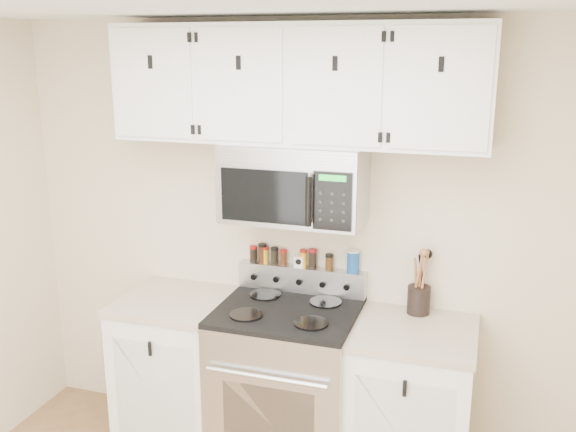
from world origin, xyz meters
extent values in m
cube|color=beige|center=(0.00, 1.75, 1.25)|extent=(3.50, 0.01, 2.50)
cube|color=#B7B7BA|center=(0.00, 1.43, 0.46)|extent=(0.76, 0.65, 0.92)
cube|color=black|center=(0.00, 1.11, 0.45)|extent=(0.50, 0.02, 0.40)
cube|color=black|center=(0.00, 1.43, 0.94)|extent=(0.76, 0.65, 0.03)
cube|color=#B7B7BA|center=(0.00, 1.71, 1.03)|extent=(0.76, 0.08, 0.15)
cylinder|color=black|center=(-0.18, 1.28, 0.96)|extent=(0.18, 0.18, 0.01)
cylinder|color=black|center=(0.18, 1.28, 0.96)|extent=(0.18, 0.18, 0.01)
cylinder|color=black|center=(-0.18, 1.57, 0.96)|extent=(0.18, 0.18, 0.01)
cylinder|color=black|center=(0.18, 1.57, 0.96)|extent=(0.18, 0.18, 0.01)
cube|color=white|center=(-0.69, 1.45, 0.44)|extent=(0.62, 0.60, 0.88)
cube|color=tan|center=(-0.69, 1.45, 0.90)|extent=(0.64, 0.62, 0.04)
cube|color=white|center=(0.69, 1.45, 0.44)|extent=(0.62, 0.60, 0.88)
cube|color=tan|center=(0.69, 1.45, 0.90)|extent=(0.64, 0.62, 0.04)
cube|color=#9E9EA3|center=(0.00, 1.56, 1.63)|extent=(0.76, 0.38, 0.42)
cube|color=#B7B7BA|center=(0.00, 1.36, 1.80)|extent=(0.73, 0.01, 0.08)
cube|color=black|center=(-0.10, 1.36, 1.59)|extent=(0.47, 0.01, 0.28)
cube|color=black|center=(0.26, 1.36, 1.59)|extent=(0.20, 0.01, 0.30)
cylinder|color=black|center=(0.15, 1.33, 1.59)|extent=(0.03, 0.03, 0.26)
cube|color=white|center=(0.00, 1.58, 2.15)|extent=(2.00, 0.33, 0.62)
cube|color=white|center=(-0.75, 1.41, 2.15)|extent=(0.46, 0.01, 0.57)
cube|color=black|center=(-0.75, 1.41, 2.26)|extent=(0.02, 0.01, 0.07)
cube|color=white|center=(-0.25, 1.41, 2.15)|extent=(0.46, 0.01, 0.57)
cube|color=black|center=(-0.25, 1.41, 2.26)|extent=(0.03, 0.01, 0.07)
cube|color=white|center=(0.25, 1.41, 2.15)|extent=(0.46, 0.01, 0.57)
cube|color=black|center=(0.25, 1.41, 2.26)|extent=(0.03, 0.01, 0.07)
cube|color=white|center=(0.75, 1.41, 2.15)|extent=(0.46, 0.01, 0.57)
cube|color=black|center=(0.75, 1.41, 2.26)|extent=(0.02, 0.01, 0.07)
cylinder|color=black|center=(0.68, 1.66, 1.00)|extent=(0.12, 0.12, 0.16)
cylinder|color=#935C35|center=(0.68, 1.66, 1.12)|extent=(0.01, 0.01, 0.29)
cylinder|color=#935C35|center=(0.70, 1.65, 1.13)|extent=(0.01, 0.01, 0.31)
cylinder|color=#935C35|center=(0.66, 1.67, 1.11)|extent=(0.01, 0.01, 0.27)
cylinder|color=black|center=(0.69, 1.68, 1.11)|extent=(0.01, 0.01, 0.28)
cylinder|color=#935C35|center=(0.67, 1.64, 1.12)|extent=(0.01, 0.01, 0.30)
cube|color=white|center=(-0.01, 1.71, 1.13)|extent=(0.06, 0.05, 0.06)
cylinder|color=#164A9A|center=(0.30, 1.71, 1.16)|extent=(0.07, 0.07, 0.12)
cylinder|color=white|center=(0.30, 1.71, 1.23)|extent=(0.07, 0.07, 0.01)
cylinder|color=black|center=(-0.30, 1.71, 1.14)|extent=(0.04, 0.04, 0.08)
cylinder|color=#A80C0D|center=(-0.30, 1.71, 1.19)|extent=(0.04, 0.04, 0.02)
cylinder|color=#3B1B0E|center=(-0.24, 1.71, 1.15)|extent=(0.05, 0.05, 0.10)
cylinder|color=black|center=(-0.24, 1.71, 1.21)|extent=(0.05, 0.05, 0.02)
cylinder|color=orange|center=(-0.23, 1.71, 1.14)|extent=(0.04, 0.04, 0.08)
cylinder|color=#A7130C|center=(-0.23, 1.71, 1.19)|extent=(0.04, 0.04, 0.02)
cylinder|color=black|center=(-0.17, 1.71, 1.14)|extent=(0.04, 0.04, 0.09)
cylinder|color=black|center=(-0.17, 1.71, 1.19)|extent=(0.04, 0.04, 0.02)
cylinder|color=#452010|center=(-0.11, 1.71, 1.14)|extent=(0.04, 0.04, 0.08)
cylinder|color=#AC0D0D|center=(-0.11, 1.71, 1.19)|extent=(0.04, 0.04, 0.02)
cylinder|color=gold|center=(0.01, 1.71, 1.14)|extent=(0.04, 0.04, 0.09)
cylinder|color=#A4170C|center=(0.01, 1.71, 1.20)|extent=(0.04, 0.04, 0.02)
cylinder|color=black|center=(0.06, 1.71, 1.15)|extent=(0.05, 0.05, 0.10)
cylinder|color=maroon|center=(0.06, 1.71, 1.21)|extent=(0.05, 0.05, 0.02)
cylinder|color=#432A10|center=(0.16, 1.71, 1.14)|extent=(0.04, 0.04, 0.08)
cylinder|color=black|center=(0.16, 1.71, 1.19)|extent=(0.05, 0.05, 0.02)
camera|label=1|loc=(1.00, -1.68, 2.34)|focal=40.00mm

